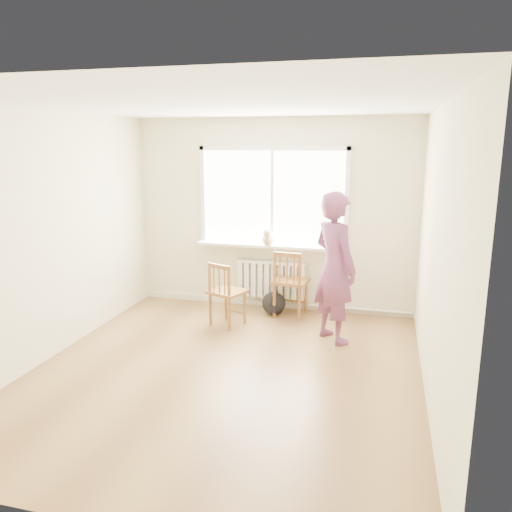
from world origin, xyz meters
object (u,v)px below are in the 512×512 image
Objects in this scene: chair_left at (225,294)px; cat at (268,238)px; chair_right at (290,284)px; backpack at (274,303)px; person at (335,268)px.

cat reaches higher than chair_left.
backpack is at bearing 4.00° from chair_right.
backpack is (0.12, -0.17, -0.89)m from cat.
person is at bearing 140.37° from chair_right.
chair_left is at bearing 40.54° from person.
chair_right is 0.52× the size of person.
backpack is (-0.89, 0.70, -0.74)m from person.
chair_right is 2.32× the size of cat.
backpack is at bearing -110.89° from chair_left.
person reaches higher than backpack.
chair_right is 1.06m from person.
person is (0.67, -0.69, 0.43)m from chair_right.
cat is 0.92m from backpack.
chair_right is at bearing -121.34° from chair_left.
chair_left is at bearing -122.63° from cat.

